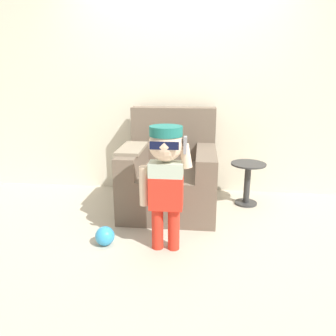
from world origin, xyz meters
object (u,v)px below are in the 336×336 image
Objects in this scene: side_table at (247,180)px; toy_ball at (105,236)px; armchair at (170,174)px; person_child at (165,170)px.

side_table is 2.88× the size of toy_ball.
side_table is (0.85, 0.13, -0.07)m from armchair.
person_child reaches higher than toy_ball.
armchair reaches higher than toy_ball.
person_child is 0.80m from toy_ball.
armchair is 0.99m from person_child.
person_child is at bearing -0.34° from toy_ball.
armchair is 0.86m from side_table.
side_table is 1.70m from toy_ball.
side_table reaches higher than toy_ball.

